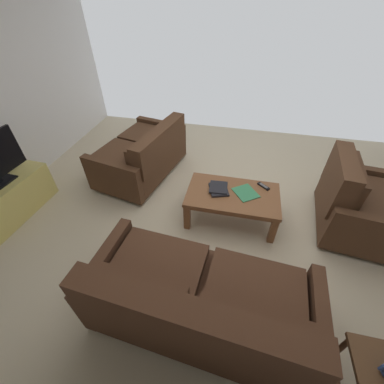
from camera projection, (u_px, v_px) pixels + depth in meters
ground_plane at (225, 214)px, 3.14m from camera, size 5.95×4.96×0.01m
sofa_main at (199, 304)px, 1.89m from camera, size 1.84×0.96×0.87m
loveseat_near at (144, 154)px, 3.58m from camera, size 1.12×1.53×0.80m
coffee_table at (232, 198)px, 2.86m from camera, size 1.07×0.62×0.41m
tv_stand at (11, 198)px, 3.00m from camera, size 0.47×1.02×0.48m
armchair_side at (358, 204)px, 2.73m from camera, size 0.97×1.08×0.91m
book_stack at (219, 189)px, 2.85m from camera, size 0.27×0.30×0.04m
tv_remote at (263, 186)px, 2.90m from camera, size 0.15×0.14×0.02m
loose_magazine at (246, 193)px, 2.82m from camera, size 0.34×0.35×0.01m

